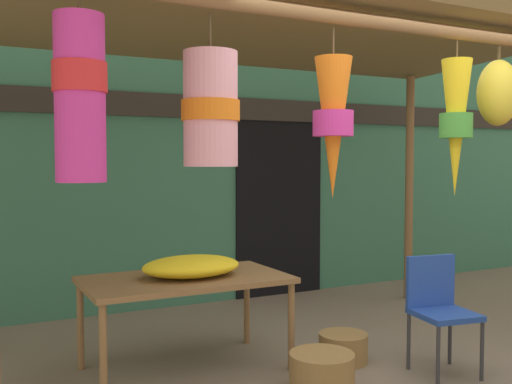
{
  "coord_description": "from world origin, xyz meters",
  "views": [
    {
      "loc": [
        -2.73,
        -3.25,
        1.54
      ],
      "look_at": [
        -0.7,
        0.69,
        1.31
      ],
      "focal_mm": 41.59,
      "sensor_mm": 36.0,
      "label": 1
    }
  ],
  "objects_px": {
    "folding_chair": "(439,303)",
    "wicker_basket_spare": "(322,373)",
    "display_table": "(185,285)",
    "flower_heap_on_table": "(194,266)",
    "wicker_basket_by_table": "(343,348)"
  },
  "relations": [
    {
      "from": "flower_heap_on_table",
      "to": "wicker_basket_spare",
      "type": "xyz_separation_m",
      "value": [
        0.58,
        -0.82,
        -0.63
      ]
    },
    {
      "from": "wicker_basket_spare",
      "to": "wicker_basket_by_table",
      "type": "bearing_deg",
      "value": 42.25
    },
    {
      "from": "folding_chair",
      "to": "wicker_basket_by_table",
      "type": "height_order",
      "value": "folding_chair"
    },
    {
      "from": "flower_heap_on_table",
      "to": "wicker_basket_by_table",
      "type": "bearing_deg",
      "value": -19.11
    },
    {
      "from": "wicker_basket_by_table",
      "to": "flower_heap_on_table",
      "type": "bearing_deg",
      "value": 160.89
    },
    {
      "from": "flower_heap_on_table",
      "to": "folding_chair",
      "type": "relative_size",
      "value": 0.87
    },
    {
      "from": "wicker_basket_spare",
      "to": "folding_chair",
      "type": "bearing_deg",
      "value": -2.21
    },
    {
      "from": "flower_heap_on_table",
      "to": "folding_chair",
      "type": "bearing_deg",
      "value": -28.72
    },
    {
      "from": "display_table",
      "to": "wicker_basket_by_table",
      "type": "bearing_deg",
      "value": -19.05
    },
    {
      "from": "flower_heap_on_table",
      "to": "wicker_basket_spare",
      "type": "bearing_deg",
      "value": -54.71
    },
    {
      "from": "flower_heap_on_table",
      "to": "folding_chair",
      "type": "height_order",
      "value": "flower_heap_on_table"
    },
    {
      "from": "display_table",
      "to": "flower_heap_on_table",
      "type": "bearing_deg",
      "value": -17.96
    },
    {
      "from": "display_table",
      "to": "flower_heap_on_table",
      "type": "xyz_separation_m",
      "value": [
        0.06,
        -0.02,
        0.14
      ]
    },
    {
      "from": "folding_chair",
      "to": "display_table",
      "type": "bearing_deg",
      "value": 151.64
    },
    {
      "from": "folding_chair",
      "to": "wicker_basket_spare",
      "type": "relative_size",
      "value": 1.94
    }
  ]
}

